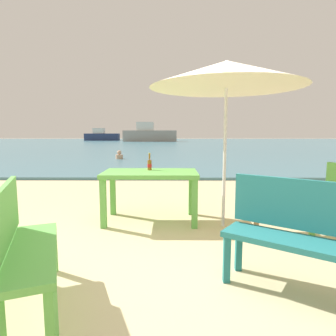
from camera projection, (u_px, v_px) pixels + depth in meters
The scene contains 11 objects.
ground_plane at pixel (189, 258), 3.09m from camera, with size 120.00×120.00×0.00m, color beige.
sea_water at pixel (172, 144), 32.85m from camera, with size 120.00×50.00×0.08m, color teal.
picnic_table_green at pixel (150, 179), 4.30m from camera, with size 1.40×0.80×0.76m.
beer_bottle_amber at pixel (150, 164), 4.44m from camera, with size 0.07×0.07×0.26m.
patio_umbrella at pixel (227, 75), 3.86m from camera, with size 2.10×2.10×2.30m.
side_table_wood at pixel (257, 206), 3.89m from camera, with size 0.44×0.44×0.54m.
bench_teal_center at pixel (300, 230), 2.37m from camera, with size 1.19×0.98×0.95m.
bench_green_right at pixel (20, 241), 2.12m from camera, with size 0.78×1.25×0.95m.
swimmer_person at pixel (119, 156), 13.66m from camera, with size 0.34×0.34×0.41m.
boat_ferry at pixel (149, 134), 40.10m from camera, with size 7.40×2.02×2.69m.
boat_tanker at pixel (102, 136), 44.47m from camera, with size 5.27×1.44×1.92m.
Camera 1 is at (-0.21, -2.94, 1.34)m, focal length 30.62 mm.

